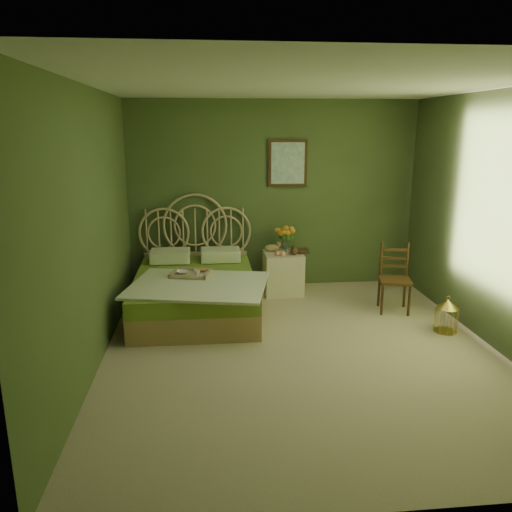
{
  "coord_description": "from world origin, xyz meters",
  "views": [
    {
      "loc": [
        -0.94,
        -4.65,
        2.22
      ],
      "look_at": [
        -0.37,
        1.0,
        0.76
      ],
      "focal_mm": 35.0,
      "sensor_mm": 36.0,
      "label": 1
    }
  ],
  "objects": [
    {
      "name": "bed",
      "position": [
        -1.1,
        1.26,
        0.29
      ],
      "size": [
        1.71,
        2.16,
        1.34
      ],
      "color": "#AC8256",
      "rests_on": "floor"
    },
    {
      "name": "floor",
      "position": [
        0.0,
        0.0,
        0.0
      ],
      "size": [
        4.5,
        4.5,
        0.0
      ],
      "primitive_type": "plane",
      "color": "#C3AA8D",
      "rests_on": "ground"
    },
    {
      "name": "wall_art",
      "position": [
        0.19,
        2.22,
        1.75
      ],
      "size": [
        0.54,
        0.04,
        0.64
      ],
      "color": "#35200E",
      "rests_on": "wall_back"
    },
    {
      "name": "ceiling",
      "position": [
        0.0,
        0.0,
        2.6
      ],
      "size": [
        4.5,
        4.5,
        0.0
      ],
      "primitive_type": "plane",
      "rotation": [
        3.14,
        0.0,
        0.0
      ],
      "color": "silver",
      "rests_on": "wall_back"
    },
    {
      "name": "birdcage",
      "position": [
        1.7,
        0.33,
        0.18
      ],
      "size": [
        0.25,
        0.25,
        0.38
      ],
      "rotation": [
        0.0,
        0.0,
        -0.3
      ],
      "color": "gold",
      "rests_on": "floor"
    },
    {
      "name": "book_upper",
      "position": [
        0.27,
        1.89,
        0.6
      ],
      "size": [
        0.2,
        0.25,
        0.02
      ],
      "primitive_type": "imported",
      "rotation": [
        0.0,
        0.0,
        -0.1
      ],
      "color": "#472819",
      "rests_on": "nightstand"
    },
    {
      "name": "wall_back",
      "position": [
        0.0,
        2.25,
        1.3
      ],
      "size": [
        4.0,
        0.0,
        4.0
      ],
      "primitive_type": "plane",
      "rotation": [
        1.57,
        0.0,
        0.0
      ],
      "color": "#4F6434",
      "rests_on": "floor"
    },
    {
      "name": "cereal_bowl",
      "position": [
        -1.25,
        1.17,
        0.53
      ],
      "size": [
        0.16,
        0.16,
        0.03
      ],
      "primitive_type": "imported",
      "rotation": [
        0.0,
        0.0,
        -0.18
      ],
      "color": "white",
      "rests_on": "bed"
    },
    {
      "name": "wall_right",
      "position": [
        2.0,
        0.0,
        1.3
      ],
      "size": [
        0.0,
        4.5,
        4.5
      ],
      "primitive_type": "plane",
      "rotation": [
        1.57,
        0.0,
        -1.57
      ],
      "color": "#4F6434",
      "rests_on": "floor"
    },
    {
      "name": "wall_left",
      "position": [
        -2.0,
        0.0,
        1.3
      ],
      "size": [
        0.0,
        4.5,
        4.5
      ],
      "primitive_type": "plane",
      "rotation": [
        1.57,
        0.0,
        1.57
      ],
      "color": "#4F6434",
      "rests_on": "floor"
    },
    {
      "name": "book_lower",
      "position": [
        0.27,
        1.89,
        0.58
      ],
      "size": [
        0.2,
        0.25,
        0.02
      ],
      "primitive_type": "imported",
      "rotation": [
        0.0,
        0.0,
        -0.09
      ],
      "color": "#381E0F",
      "rests_on": "nightstand"
    },
    {
      "name": "chair",
      "position": [
        1.35,
        1.09,
        0.47
      ],
      "size": [
        0.44,
        0.44,
        0.84
      ],
      "rotation": [
        0.0,
        0.0,
        -0.22
      ],
      "color": "#35200E",
      "rests_on": "floor"
    },
    {
      "name": "coffee_cup",
      "position": [
        -1.07,
        1.06,
        0.55
      ],
      "size": [
        0.08,
        0.08,
        0.07
      ],
      "primitive_type": "imported",
      "rotation": [
        0.0,
        0.0,
        -0.13
      ],
      "color": "white",
      "rests_on": "bed"
    },
    {
      "name": "nightstand",
      "position": [
        0.1,
        1.88,
        0.36
      ],
      "size": [
        0.51,
        0.51,
        1.0
      ],
      "color": "#F4E6C7",
      "rests_on": "floor"
    }
  ]
}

